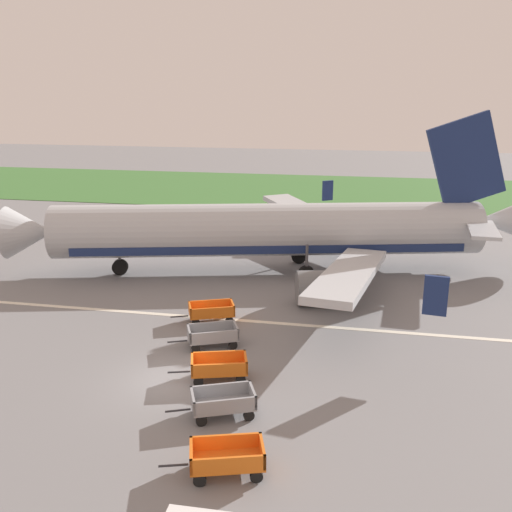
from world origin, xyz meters
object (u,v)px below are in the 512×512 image
baggage_cart_fourth_in_row (213,335)px  baggage_cart_far_end (211,312)px  baggage_cart_second_in_row (223,402)px  baggage_cart_third_in_row (219,367)px  baggage_cart_nearest (227,458)px  airplane (282,231)px

baggage_cart_fourth_in_row → baggage_cart_far_end: bearing=106.6°
baggage_cart_second_in_row → baggage_cart_fourth_in_row: 6.62m
baggage_cart_third_in_row → baggage_cart_fourth_in_row: 3.55m
baggage_cart_second_in_row → baggage_cart_third_in_row: 3.07m
baggage_cart_nearest → baggage_cart_far_end: 13.58m
baggage_cart_third_in_row → baggage_cart_far_end: (-2.16, 6.51, 0.00)m
baggage_cart_far_end → baggage_cart_second_in_row: bearing=-71.8°
airplane → baggage_cart_third_in_row: (-0.33, -16.52, -2.45)m
baggage_cart_nearest → baggage_cart_far_end: size_ratio=1.01×
baggage_cart_fourth_in_row → baggage_cart_second_in_row: bearing=-71.1°
baggage_cart_nearest → baggage_cart_fourth_in_row: same height
baggage_cart_nearest → airplane: bearing=94.1°
airplane → baggage_cart_far_end: bearing=-104.0°
baggage_cart_nearest → baggage_cart_third_in_row: size_ratio=1.00×
baggage_cart_second_in_row → baggage_cart_far_end: size_ratio=1.00×
airplane → baggage_cart_second_in_row: size_ratio=10.47×
airplane → baggage_cart_second_in_row: 19.60m
baggage_cart_second_in_row → baggage_cart_far_end: (-3.10, 9.43, 0.00)m
baggage_cart_nearest → baggage_cart_fourth_in_row: (-3.18, 9.77, 0.00)m
airplane → baggage_cart_third_in_row: airplane is taller
baggage_cart_nearest → baggage_cart_fourth_in_row: size_ratio=1.02×
airplane → baggage_cart_nearest: 23.13m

